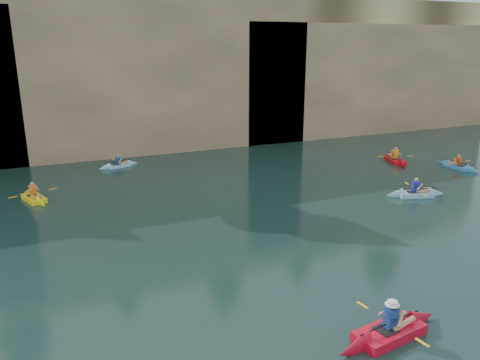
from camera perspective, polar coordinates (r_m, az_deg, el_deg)
name	(u,v)px	position (r m, az deg, el deg)	size (l,w,h in m)	color
ground	(272,301)	(15.41, 3.89, -14.52)	(160.00, 160.00, 0.00)	black
cliff	(110,66)	(42.18, -15.54, 13.23)	(70.00, 16.00, 12.00)	tan
cliff_slab_center	(155,74)	(35.32, -10.37, 12.56)	(24.00, 2.40, 11.40)	tan
cliff_slab_east	(375,77)	(44.49, 16.17, 11.92)	(26.00, 2.40, 9.84)	tan
sea_cave_center	(74,138)	(34.29, -19.57, 4.85)	(3.50, 1.00, 3.20)	black
sea_cave_east	(257,116)	(37.76, 2.12, 7.77)	(5.00, 1.00, 4.50)	black
main_kayaker	(389,331)	(14.30, 17.75, -17.17)	(3.83, 2.51, 1.40)	red
kayaker_ltblue_near	(415,194)	(26.69, 20.56, -1.56)	(3.32, 2.42, 1.28)	#85BCDF
kayaker_red_far	(395,160)	(33.91, 18.37, 2.34)	(2.44, 3.60, 1.30)	red
kayaker_yellow	(34,198)	(26.61, -23.83, -1.99)	(2.33, 3.10, 1.24)	yellow
kayaker_ltblue_mid	(118,165)	(31.98, -14.59, 1.78)	(2.79, 2.03, 1.03)	#92D9F5
kayaker_blue_east	(458,166)	(33.78, 25.01, 1.54)	(2.27, 3.25, 1.14)	#3C8FCC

